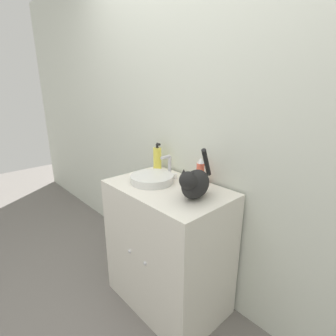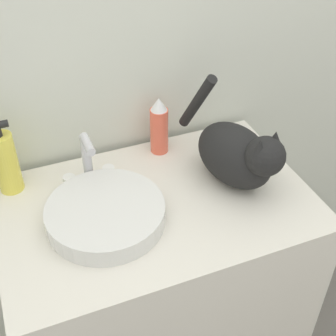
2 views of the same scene
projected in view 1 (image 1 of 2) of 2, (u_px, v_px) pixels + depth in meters
name	position (u px, v px, depth m)	size (l,w,h in m)	color
ground_plane	(140.00, 318.00, 1.75)	(8.00, 8.00, 0.00)	slate
wall_back	(201.00, 122.00, 1.72)	(6.00, 0.05, 2.50)	silver
vanity_cabinet	(168.00, 247.00, 1.78)	(0.79, 0.52, 0.87)	silver
sink_basin	(152.00, 179.00, 1.72)	(0.28, 0.28, 0.05)	silver
faucet	(169.00, 168.00, 1.80)	(0.14, 0.09, 0.16)	silver
cat	(195.00, 183.00, 1.46)	(0.20, 0.36, 0.27)	black
soap_bottle	(157.00, 158.00, 1.97)	(0.06, 0.06, 0.20)	#EADB4C
spray_bottle	(200.00, 171.00, 1.69)	(0.05, 0.05, 0.17)	#EF6047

